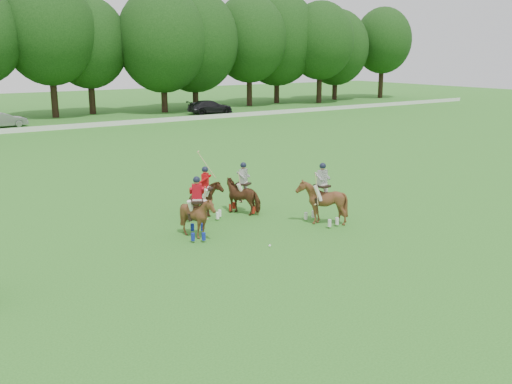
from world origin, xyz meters
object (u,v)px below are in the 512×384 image
car_mid (3,120)px  polo_red_c (197,216)px  polo_ball (270,246)px  polo_red_b (206,201)px  polo_stripe_b (322,202)px  car_right (210,107)px  polo_stripe_a (243,195)px

car_mid → polo_red_c: bearing=173.3°
car_mid → polo_ball: (1.27, -40.61, -0.62)m
polo_red_b → polo_red_c: 2.43m
polo_stripe_b → car_right: bearing=66.6°
polo_red_c → polo_ball: bearing=-55.7°
polo_stripe_a → polo_red_c: bearing=-149.5°
polo_stripe_b → car_mid: bearing=96.6°
car_right → polo_stripe_b: polo_stripe_b is taller
car_right → polo_red_c: polo_red_c is taller
car_mid → car_right: car_right is taller
polo_red_b → polo_red_c: (-1.43, -1.97, 0.06)m
car_mid → polo_red_b: size_ratio=1.48×
car_right → polo_stripe_b: (-17.06, -39.45, 0.17)m
car_mid → polo_stripe_a: 36.46m
car_mid → polo_stripe_b: 39.72m
polo_ball → car_mid: bearing=91.8°
polo_stripe_b → polo_ball: 3.63m
polo_stripe_a → polo_stripe_b: polo_stripe_b is taller
polo_ball → polo_red_c: bearing=124.3°
car_mid → car_right: bearing=-96.2°
polo_red_c → polo_stripe_b: (4.94, -1.20, 0.08)m
polo_red_b → polo_ball: bearing=-87.6°
car_right → polo_red_c: (-22.00, -38.25, 0.09)m
car_mid → polo_ball: car_mid is taller
car_mid → car_right: size_ratio=0.79×
car_mid → polo_red_c: 38.25m
polo_stripe_a → polo_ball: 4.61m
polo_red_c → polo_stripe_a: 3.74m
polo_red_c → polo_red_b: bearing=54.2°
car_right → polo_stripe_a: size_ratio=2.33×
car_right → polo_ball: bearing=158.1°
polo_stripe_b → polo_red_c: bearing=166.3°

